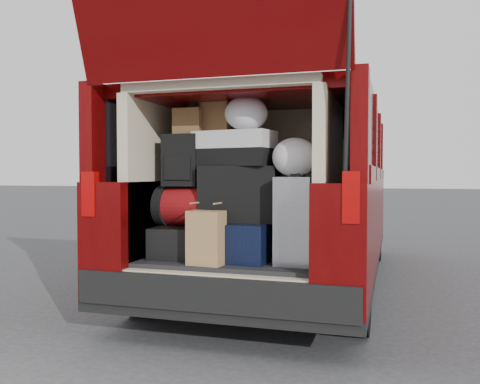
# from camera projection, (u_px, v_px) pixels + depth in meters

# --- Properties ---
(ground) EXTENTS (80.00, 80.00, 0.00)m
(ground) POSITION_uv_depth(u_px,v_px,m) (227.00, 341.00, 3.51)
(ground) COLOR #333335
(ground) RESTS_ON ground
(minivan) EXTENTS (1.90, 5.35, 2.77)m
(minivan) POSITION_uv_depth(u_px,v_px,m) (283.00, 198.00, 5.25)
(minivan) COLOR black
(minivan) RESTS_ON ground
(load_floor) EXTENTS (1.24, 1.05, 0.55)m
(load_floor) POSITION_uv_depth(u_px,v_px,m) (239.00, 293.00, 3.76)
(load_floor) COLOR black
(load_floor) RESTS_ON ground
(black_hardshell) EXTENTS (0.45, 0.58, 0.22)m
(black_hardshell) POSITION_uv_depth(u_px,v_px,m) (186.00, 241.00, 3.75)
(black_hardshell) COLOR black
(black_hardshell) RESTS_ON load_floor
(navy_hardshell) EXTENTS (0.54, 0.64, 0.27)m
(navy_hardshell) POSITION_uv_depth(u_px,v_px,m) (241.00, 240.00, 3.64)
(navy_hardshell) COLOR black
(navy_hardshell) RESTS_ON load_floor
(silver_roller) EXTENTS (0.26, 0.40, 0.58)m
(silver_roller) POSITION_uv_depth(u_px,v_px,m) (298.00, 220.00, 3.43)
(silver_roller) COLOR silver
(silver_roller) RESTS_ON load_floor
(kraft_bag) EXTENTS (0.25, 0.17, 0.36)m
(kraft_bag) POSITION_uv_depth(u_px,v_px,m) (206.00, 238.00, 3.36)
(kraft_bag) COLOR tan
(kraft_bag) RESTS_ON load_floor
(red_duffel) EXTENTS (0.48, 0.34, 0.29)m
(red_duffel) POSITION_uv_depth(u_px,v_px,m) (189.00, 206.00, 3.74)
(red_duffel) COLOR maroon
(red_duffel) RESTS_ON black_hardshell
(black_soft_case) EXTENTS (0.57, 0.37, 0.39)m
(black_soft_case) POSITION_uv_depth(u_px,v_px,m) (240.00, 194.00, 3.63)
(black_soft_case) COLOR black
(black_soft_case) RESTS_ON navy_hardshell
(backpack) EXTENTS (0.27, 0.17, 0.38)m
(backpack) POSITION_uv_depth(u_px,v_px,m) (182.00, 160.00, 3.71)
(backpack) COLOR black
(backpack) RESTS_ON red_duffel
(twotone_duffel) EXTENTS (0.60, 0.38, 0.25)m
(twotone_duffel) POSITION_uv_depth(u_px,v_px,m) (234.00, 149.00, 3.63)
(twotone_duffel) COLOR silver
(twotone_duffel) RESTS_ON black_soft_case
(grocery_sack_lower) EXTENTS (0.21, 0.17, 0.19)m
(grocery_sack_lower) POSITION_uv_depth(u_px,v_px,m) (190.00, 122.00, 3.74)
(grocery_sack_lower) COLOR brown
(grocery_sack_lower) RESTS_ON backpack
(grocery_sack_upper) EXTENTS (0.24, 0.20, 0.22)m
(grocery_sack_upper) POSITION_uv_depth(u_px,v_px,m) (218.00, 118.00, 3.75)
(grocery_sack_upper) COLOR brown
(grocery_sack_upper) RESTS_ON twotone_duffel
(plastic_bag_center) EXTENTS (0.34, 0.32, 0.25)m
(plastic_bag_center) POSITION_uv_depth(u_px,v_px,m) (246.00, 113.00, 3.58)
(plastic_bag_center) COLOR white
(plastic_bag_center) RESTS_ON twotone_duffel
(plastic_bag_right) EXTENTS (0.34, 0.32, 0.26)m
(plastic_bag_right) POSITION_uv_depth(u_px,v_px,m) (295.00, 157.00, 3.41)
(plastic_bag_right) COLOR white
(plastic_bag_right) RESTS_ON silver_roller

